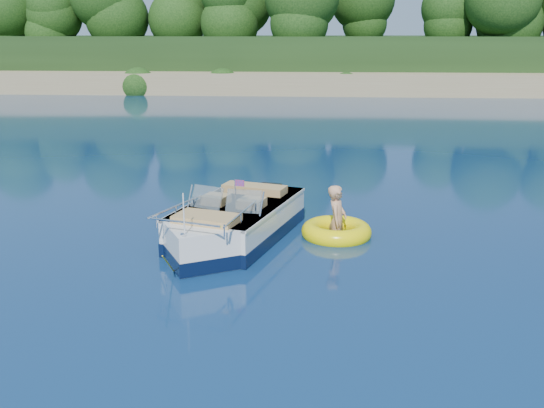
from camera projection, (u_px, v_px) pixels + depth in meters
The scene contains 6 objects.
ground at pixel (388, 325), 8.98m from camera, with size 160.00×160.00×0.00m, color #0A1F46.
shoreline at pixel (329, 63), 69.94m from camera, with size 170.00×59.00×6.00m.
treeline at pixel (335, 16), 46.85m from camera, with size 150.00×7.12×8.19m.
motorboat at pixel (232, 226), 12.52m from camera, with size 2.74×5.00×1.71m.
tow_tube at pixel (336, 231), 12.91m from camera, with size 1.62×1.62×0.40m.
boy at pixel (337, 236), 12.95m from camera, with size 0.60×0.39×1.64m, color tan.
Camera 1 is at (-1.11, -8.27, 4.16)m, focal length 40.00 mm.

